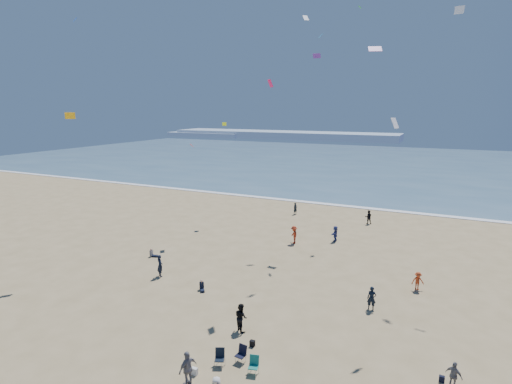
% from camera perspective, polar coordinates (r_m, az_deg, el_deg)
% --- Properties ---
extents(ocean, '(220.00, 100.00, 0.06)m').
position_cam_1_polar(ocean, '(109.01, 18.88, 3.76)').
color(ocean, '#476B84').
rests_on(ocean, ground).
extents(surf_line, '(220.00, 1.20, 0.08)m').
position_cam_1_polar(surf_line, '(60.30, 13.36, -2.03)').
color(surf_line, white).
rests_on(surf_line, ground).
extents(headland_far, '(110.00, 20.00, 3.20)m').
position_cam_1_polar(headland_far, '(196.41, 3.77, 8.16)').
color(headland_far, '#7A8EA8').
rests_on(headland_far, ground).
extents(headland_near, '(40.00, 14.00, 2.00)m').
position_cam_1_polar(headland_near, '(210.06, -7.06, 8.17)').
color(headland_near, '#7A8EA8').
rests_on(headland_near, ground).
extents(standing_flyers, '(36.93, 45.21, 1.95)m').
position_cam_1_polar(standing_flyers, '(30.60, 9.00, -14.06)').
color(standing_flyers, '#315488').
rests_on(standing_flyers, ground).
extents(seated_group, '(25.77, 17.52, 0.84)m').
position_cam_1_polar(seated_group, '(25.46, -1.70, -20.87)').
color(seated_group, silver).
rests_on(seated_group, ground).
extents(chair_cluster, '(2.76, 1.53, 1.00)m').
position_cam_1_polar(chair_cluster, '(24.07, -2.64, -22.80)').
color(chair_cluster, black).
rests_on(chair_cluster, ground).
extents(white_tote, '(0.35, 0.20, 0.40)m').
position_cam_1_polar(white_tote, '(23.98, -8.79, -23.98)').
color(white_tote, silver).
rests_on(white_tote, ground).
extents(black_backpack, '(0.30, 0.22, 0.38)m').
position_cam_1_polar(black_backpack, '(25.93, -0.53, -20.81)').
color(black_backpack, black).
rests_on(black_backpack, ground).
extents(navy_bag, '(0.28, 0.18, 0.34)m').
position_cam_1_polar(navy_bag, '(25.28, 25.01, -23.04)').
color(navy_bag, black).
rests_on(navy_bag, ground).
extents(kites_aloft, '(44.73, 40.47, 26.55)m').
position_cam_1_polar(kites_aloft, '(25.17, 21.81, 12.11)').
color(kites_aloft, green).
rests_on(kites_aloft, ground).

